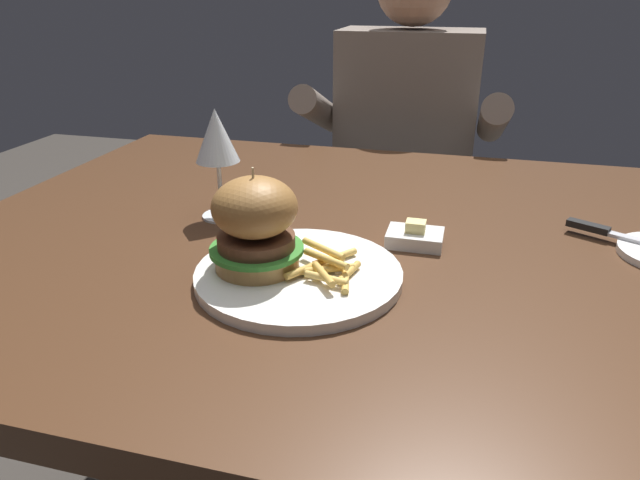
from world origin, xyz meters
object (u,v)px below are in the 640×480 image
(wine_glass, at_px, (217,139))
(diner_person, at_px, (402,187))
(burger_sandwich, at_px, (255,224))
(table_knife, at_px, (631,238))
(main_plate, at_px, (299,274))
(butter_dish, at_px, (415,237))

(wine_glass, height_order, diner_person, diner_person)
(burger_sandwich, distance_m, table_knife, 0.53)
(main_plate, xyz_separation_m, diner_person, (0.02, 0.92, -0.18))
(burger_sandwich, distance_m, diner_person, 0.96)
(butter_dish, bearing_deg, main_plate, -131.99)
(table_knife, bearing_deg, burger_sandwich, -155.45)
(main_plate, relative_size, wine_glass, 1.51)
(burger_sandwich, bearing_deg, butter_dish, 39.40)
(burger_sandwich, height_order, wine_glass, wine_glass)
(butter_dish, distance_m, diner_person, 0.80)
(table_knife, bearing_deg, main_plate, -153.44)
(burger_sandwich, bearing_deg, diner_person, 85.17)
(burger_sandwich, relative_size, diner_person, 0.11)
(diner_person, bearing_deg, burger_sandwich, -94.83)
(table_knife, relative_size, butter_dish, 2.56)
(burger_sandwich, xyz_separation_m, butter_dish, (0.18, 0.15, -0.06))
(butter_dish, bearing_deg, table_knife, 13.07)
(main_plate, distance_m, wine_glass, 0.28)
(wine_glass, distance_m, table_knife, 0.62)
(main_plate, height_order, burger_sandwich, burger_sandwich)
(burger_sandwich, height_order, table_knife, burger_sandwich)
(wine_glass, bearing_deg, table_knife, 3.91)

